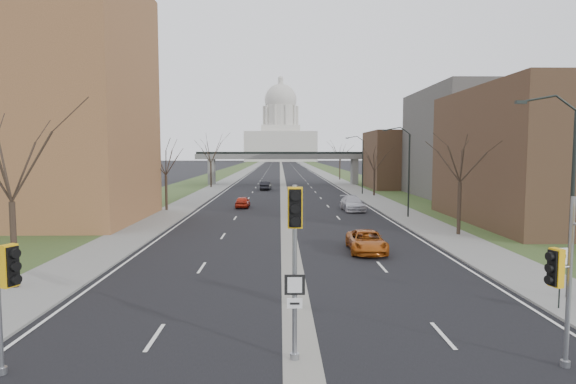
{
  "coord_description": "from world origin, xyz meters",
  "views": [
    {
      "loc": [
        -0.68,
        -14.17,
        6.4
      ],
      "look_at": [
        -0.24,
        11.17,
        4.28
      ],
      "focal_mm": 30.0,
      "sensor_mm": 36.0,
      "label": 1
    }
  ],
  "objects_px": {
    "speed_limit_sign": "(560,267)",
    "car_left_near": "(243,202)",
    "signal_pole_median": "(295,241)",
    "car_right_mid": "(352,204)",
    "car_left_far": "(266,186)",
    "signal_pole_right": "(571,258)",
    "car_right_near": "(366,241)"
  },
  "relations": [
    {
      "from": "signal_pole_right",
      "to": "speed_limit_sign",
      "type": "height_order",
      "value": "signal_pole_right"
    },
    {
      "from": "car_left_far",
      "to": "speed_limit_sign",
      "type": "bearing_deg",
      "value": 106.81
    },
    {
      "from": "signal_pole_median",
      "to": "speed_limit_sign",
      "type": "distance_m",
      "value": 11.93
    },
    {
      "from": "signal_pole_median",
      "to": "car_right_mid",
      "type": "relative_size",
      "value": 1.01
    },
    {
      "from": "car_right_near",
      "to": "speed_limit_sign",
      "type": "bearing_deg",
      "value": -61.95
    },
    {
      "from": "signal_pole_right",
      "to": "car_left_far",
      "type": "relative_size",
      "value": 1.14
    },
    {
      "from": "car_right_near",
      "to": "car_right_mid",
      "type": "bearing_deg",
      "value": 85.69
    },
    {
      "from": "car_right_mid",
      "to": "car_left_near",
      "type": "bearing_deg",
      "value": 162.24
    },
    {
      "from": "signal_pole_median",
      "to": "car_right_mid",
      "type": "bearing_deg",
      "value": 79.55
    },
    {
      "from": "car_left_far",
      "to": "car_right_near",
      "type": "bearing_deg",
      "value": 103.36
    },
    {
      "from": "car_left_far",
      "to": "car_right_near",
      "type": "distance_m",
      "value": 51.25
    },
    {
      "from": "signal_pole_median",
      "to": "car_left_near",
      "type": "relative_size",
      "value": 1.4
    },
    {
      "from": "car_left_near",
      "to": "car_right_mid",
      "type": "bearing_deg",
      "value": 165.87
    },
    {
      "from": "signal_pole_right",
      "to": "car_right_near",
      "type": "bearing_deg",
      "value": 85.77
    },
    {
      "from": "speed_limit_sign",
      "to": "car_left_near",
      "type": "height_order",
      "value": "speed_limit_sign"
    },
    {
      "from": "car_right_near",
      "to": "car_left_far",
      "type": "bearing_deg",
      "value": 100.83
    },
    {
      "from": "signal_pole_median",
      "to": "signal_pole_right",
      "type": "height_order",
      "value": "signal_pole_median"
    },
    {
      "from": "car_right_mid",
      "to": "signal_pole_median",
      "type": "bearing_deg",
      "value": -104.01
    },
    {
      "from": "car_left_far",
      "to": "signal_pole_median",
      "type": "bearing_deg",
      "value": 96.88
    },
    {
      "from": "speed_limit_sign",
      "to": "car_right_mid",
      "type": "relative_size",
      "value": 0.46
    },
    {
      "from": "signal_pole_median",
      "to": "car_left_far",
      "type": "height_order",
      "value": "signal_pole_median"
    },
    {
      "from": "car_right_near",
      "to": "car_right_mid",
      "type": "height_order",
      "value": "car_right_mid"
    },
    {
      "from": "car_right_near",
      "to": "car_right_mid",
      "type": "xyz_separation_m",
      "value": [
        2.38,
        21.67,
        0.1
      ]
    },
    {
      "from": "car_left_near",
      "to": "car_left_far",
      "type": "bearing_deg",
      "value": -93.53
    },
    {
      "from": "speed_limit_sign",
      "to": "car_left_near",
      "type": "xyz_separation_m",
      "value": [
        -15.53,
        36.53,
        -1.16
      ]
    },
    {
      "from": "car_left_far",
      "to": "car_right_near",
      "type": "xyz_separation_m",
      "value": [
        7.91,
        -50.63,
        -0.06
      ]
    },
    {
      "from": "car_right_near",
      "to": "car_right_mid",
      "type": "distance_m",
      "value": 21.8
    },
    {
      "from": "signal_pole_median",
      "to": "signal_pole_right",
      "type": "relative_size",
      "value": 1.06
    },
    {
      "from": "speed_limit_sign",
      "to": "car_right_near",
      "type": "xyz_separation_m",
      "value": [
        -5.68,
        11.6,
        -1.13
      ]
    },
    {
      "from": "car_right_near",
      "to": "car_left_near",
      "type": "bearing_deg",
      "value": 113.5
    },
    {
      "from": "speed_limit_sign",
      "to": "car_right_mid",
      "type": "height_order",
      "value": "speed_limit_sign"
    },
    {
      "from": "speed_limit_sign",
      "to": "car_left_far",
      "type": "distance_m",
      "value": 63.71
    }
  ]
}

